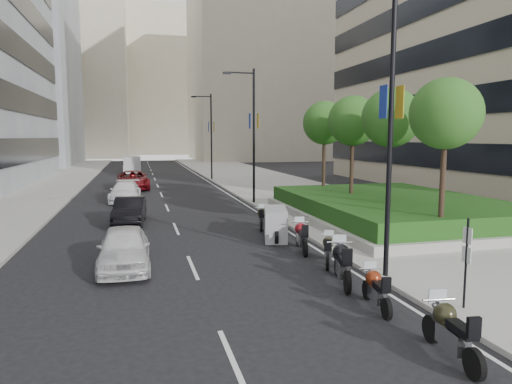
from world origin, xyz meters
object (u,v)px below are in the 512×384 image
object	(u,v)px
motorcycle_3	(328,250)
car_c	(125,192)
motorcycle_1	(376,289)
motorcycle_6	(262,218)
lamp_post_2	(210,132)
motorcycle_4	(302,237)
delivery_van	(132,166)
car_b	(130,211)
lamp_post_1	(252,129)
parking_sign	(466,258)
motorcycle_5	(275,224)
lamp_post_0	(386,120)
car_d	(133,180)
motorcycle_2	(342,263)
car_a	(124,248)
motorcycle_0	(450,331)

from	to	relation	value
motorcycle_3	car_c	xyz separation A→B (m)	(-7.42, 18.58, 0.17)
motorcycle_1	motorcycle_6	bearing A→B (deg)	9.40
lamp_post_2	motorcycle_4	size ratio (longest dim) A/B	4.08
motorcycle_4	delivery_van	xyz separation A→B (m)	(-6.98, 41.88, 0.42)
car_b	car_c	size ratio (longest dim) A/B	0.88
lamp_post_1	car_c	distance (m)	10.10
lamp_post_2	delivery_van	distance (m)	14.32
parking_sign	motorcycle_5	xyz separation A→B (m)	(-2.22, 9.40, -0.75)
parking_sign	lamp_post_0	bearing A→B (deg)	102.33
car_c	car_d	distance (m)	7.80
lamp_post_0	motorcycle_6	xyz separation A→B (m)	(-1.50, 8.96, -4.53)
motorcycle_2	motorcycle_6	bearing A→B (deg)	16.42
car_b	motorcycle_5	bearing A→B (deg)	-36.33
motorcycle_4	motorcycle_5	distance (m)	2.25
motorcycle_3	lamp_post_2	bearing A→B (deg)	23.43
lamp_post_2	motorcycle_6	xyz separation A→B (m)	(-1.50, -26.04, -4.53)
car_a	car_c	bearing A→B (deg)	91.45
motorcycle_6	lamp_post_1	bearing A→B (deg)	5.45
lamp_post_0	motorcycle_5	bearing A→B (deg)	103.72
parking_sign	motorcycle_2	bearing A→B (deg)	123.63
parking_sign	car_d	world-z (taller)	parking_sign
motorcycle_5	car_a	distance (m)	7.04
motorcycle_0	motorcycle_5	size ratio (longest dim) A/B	0.89
car_a	delivery_van	bearing A→B (deg)	90.49
lamp_post_1	motorcycle_2	size ratio (longest dim) A/B	3.78
lamp_post_1	motorcycle_5	size ratio (longest dim) A/B	3.62
motorcycle_0	motorcycle_4	world-z (taller)	motorcycle_4
lamp_post_0	car_d	xyz separation A→B (m)	(-7.85, 28.51, -4.26)
parking_sign	car_b	world-z (taller)	parking_sign
lamp_post_2	motorcycle_1	size ratio (longest dim) A/B	4.57
car_b	delivery_van	size ratio (longest dim) A/B	0.81
motorcycle_4	car_d	distance (m)	25.22
lamp_post_0	lamp_post_2	xyz separation A→B (m)	(0.00, 35.00, 0.00)
motorcycle_1	lamp_post_1	bearing A→B (deg)	4.66
motorcycle_1	motorcycle_3	size ratio (longest dim) A/B	1.08
parking_sign	delivery_van	distance (m)	49.85
motorcycle_1	car_a	size ratio (longest dim) A/B	0.46
lamp_post_0	motorcycle_3	world-z (taller)	lamp_post_0
lamp_post_1	parking_sign	distance (m)	20.33
motorcycle_0	motorcycle_2	world-z (taller)	motorcycle_2
lamp_post_2	car_d	size ratio (longest dim) A/B	1.55
motorcycle_3	car_c	bearing A→B (deg)	46.74
motorcycle_3	motorcycle_4	distance (m)	2.07
motorcycle_6	motorcycle_2	bearing A→B (deg)	-163.03
motorcycle_4	motorcycle_0	bearing A→B (deg)	-170.48
lamp_post_0	car_c	size ratio (longest dim) A/B	1.87
lamp_post_0	motorcycle_0	size ratio (longest dim) A/B	4.07
parking_sign	motorcycle_6	bearing A→B (deg)	100.22
lamp_post_2	motorcycle_3	xyz separation A→B (m)	(-0.89, -32.86, -4.54)
motorcycle_1	car_a	world-z (taller)	car_a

